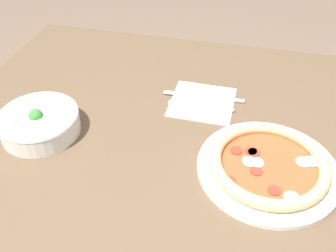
{
  "coord_description": "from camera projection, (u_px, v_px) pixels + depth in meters",
  "views": [
    {
      "loc": [
        -0.58,
        -0.19,
        1.35
      ],
      "look_at": [
        0.07,
        -0.04,
        0.78
      ],
      "focal_mm": 40.0,
      "sensor_mm": 36.0,
      "label": 1
    }
  ],
  "objects": [
    {
      "name": "fork",
      "position": [
        202.0,
        106.0,
        0.96
      ],
      "size": [
        0.02,
        0.17,
        0.0
      ],
      "rotation": [
        0.0,
        0.0,
        1.6
      ],
      "color": "silver",
      "rests_on": "napkin"
    },
    {
      "name": "knife",
      "position": [
        207.0,
        97.0,
        1.0
      ],
      "size": [
        0.02,
        0.22,
        0.01
      ],
      "rotation": [
        0.0,
        0.0,
        1.6
      ],
      "color": "silver",
      "rests_on": "napkin"
    },
    {
      "name": "dining_table",
      "position": [
        146.0,
        181.0,
        0.92
      ],
      "size": [
        1.1,
        1.04,
        0.76
      ],
      "color": "brown",
      "rests_on": "ground_plane"
    },
    {
      "name": "bowl",
      "position": [
        39.0,
        122.0,
        0.88
      ],
      "size": [
        0.19,
        0.19,
        0.07
      ],
      "color": "white",
      "rests_on": "dining_table"
    },
    {
      "name": "pizza",
      "position": [
        268.0,
        165.0,
        0.79
      ],
      "size": [
        0.3,
        0.3,
        0.04
      ],
      "color": "white",
      "rests_on": "dining_table"
    },
    {
      "name": "napkin",
      "position": [
        202.0,
        102.0,
        0.99
      ],
      "size": [
        0.17,
        0.17,
        0.0
      ],
      "color": "white",
      "rests_on": "dining_table"
    }
  ]
}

